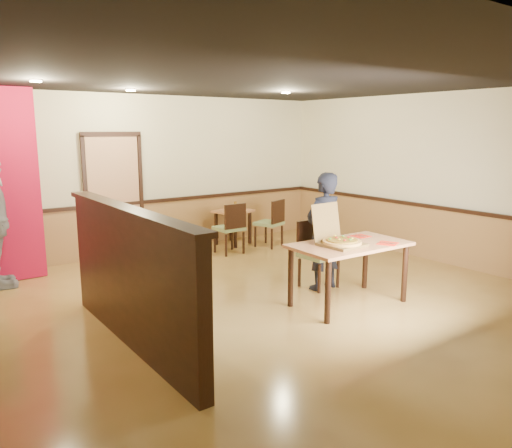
{
  "coord_description": "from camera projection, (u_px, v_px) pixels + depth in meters",
  "views": [
    {
      "loc": [
        -3.82,
        -4.88,
        2.2
      ],
      "look_at": [
        -0.28,
        0.0,
        1.05
      ],
      "focal_mm": 35.0,
      "sensor_mm": 36.0,
      "label": 1
    }
  ],
  "objects": [
    {
      "name": "side_chair_right",
      "position": [
        272.0,
        221.0,
        9.41
      ],
      "size": [
        0.57,
        0.57,
        0.9
      ],
      "rotation": [
        0.0,
        0.0,
        3.5
      ],
      "color": "#73874F",
      "rests_on": "floor"
    },
    {
      "name": "wainscot_back",
      "position": [
        158.0,
        226.0,
        9.17
      ],
      "size": [
        7.0,
        0.04,
        0.9
      ],
      "primitive_type": "cube",
      "color": "olive",
      "rests_on": "floor"
    },
    {
      "name": "pizza_box",
      "position": [
        339.0,
        240.0,
        6.14
      ],
      "size": [
        0.49,
        0.57,
        0.49
      ],
      "rotation": [
        0.0,
        0.0,
        0.05
      ],
      "color": "brown",
      "rests_on": "main_table"
    },
    {
      "name": "spot_b",
      "position": [
        131.0,
        90.0,
        7.5
      ],
      "size": [
        0.14,
        0.14,
        0.02
      ],
      "primitive_type": "cylinder",
      "color": "#FFE0B2",
      "rests_on": "ceiling"
    },
    {
      "name": "condiment",
      "position": [
        235.0,
        205.0,
        9.76
      ],
      "size": [
        0.06,
        0.06,
        0.14
      ],
      "primitive_type": "cylinder",
      "color": "brown",
      "rests_on": "side_table"
    },
    {
      "name": "side_table",
      "position": [
        233.0,
        219.0,
        9.62
      ],
      "size": [
        0.79,
        0.79,
        0.67
      ],
      "rotation": [
        0.0,
        0.0,
        0.33
      ],
      "color": "#BB7B4E",
      "rests_on": "floor"
    },
    {
      "name": "chair_rail_right",
      "position": [
        437.0,
        207.0,
        8.32
      ],
      "size": [
        0.06,
        7.0,
        0.06
      ],
      "primitive_type": "cube",
      "color": "black",
      "rests_on": "wall_right"
    },
    {
      "name": "napkin_near",
      "position": [
        388.0,
        243.0,
        6.23
      ],
      "size": [
        0.3,
        0.3,
        0.01
      ],
      "rotation": [
        0.0,
        0.0,
        0.42
      ],
      "color": "red",
      "rests_on": "main_table"
    },
    {
      "name": "wall_right",
      "position": [
        441.0,
        178.0,
        8.26
      ],
      "size": [
        0.0,
        7.0,
        7.0
      ],
      "primitive_type": "plane",
      "rotation": [
        1.57,
        0.0,
        -1.57
      ],
      "color": "beige",
      "rests_on": "floor"
    },
    {
      "name": "ceiling",
      "position": [
        275.0,
        78.0,
        5.97
      ],
      "size": [
        7.0,
        7.0,
        0.0
      ],
      "primitive_type": "plane",
      "rotation": [
        3.14,
        0.0,
        0.0
      ],
      "color": "black",
      "rests_on": "wall_back"
    },
    {
      "name": "floor",
      "position": [
        273.0,
        301.0,
        6.5
      ],
      "size": [
        7.0,
        7.0,
        0.0
      ],
      "primitive_type": "plane",
      "color": "#B28A45",
      "rests_on": "ground"
    },
    {
      "name": "main_table",
      "position": [
        349.0,
        252.0,
        6.27
      ],
      "size": [
        1.51,
        0.9,
        0.79
      ],
      "rotation": [
        0.0,
        0.0,
        -0.03
      ],
      "color": "#BB7B4E",
      "rests_on": "floor"
    },
    {
      "name": "spot_c",
      "position": [
        286.0,
        92.0,
        7.98
      ],
      "size": [
        0.14,
        0.14,
        0.02
      ],
      "primitive_type": "cylinder",
      "color": "#FFE0B2",
      "rests_on": "ceiling"
    },
    {
      "name": "diner",
      "position": [
        324.0,
        232.0,
        6.86
      ],
      "size": [
        0.61,
        0.41,
        1.63
      ],
      "primitive_type": "imported",
      "rotation": [
        0.0,
        0.0,
        3.17
      ],
      "color": "black",
      "rests_on": "floor"
    },
    {
      "name": "diner_chair",
      "position": [
        316.0,
        251.0,
        7.04
      ],
      "size": [
        0.49,
        0.49,
        0.94
      ],
      "rotation": [
        0.0,
        0.0,
        0.07
      ],
      "color": "#73874F",
      "rests_on": "floor"
    },
    {
      "name": "booth_partition",
      "position": [
        130.0,
        276.0,
        5.05
      ],
      "size": [
        0.2,
        3.1,
        1.44
      ],
      "color": "black",
      "rests_on": "floor"
    },
    {
      "name": "chair_rail_back",
      "position": [
        157.0,
        201.0,
        9.07
      ],
      "size": [
        7.0,
        0.06,
        0.06
      ],
      "primitive_type": "cube",
      "color": "black",
      "rests_on": "wall_back"
    },
    {
      "name": "back_door",
      "position": [
        114.0,
        197.0,
        8.59
      ],
      "size": [
        0.9,
        0.06,
        2.1
      ],
      "primitive_type": "cube",
      "color": "tan",
      "rests_on": "wall_back"
    },
    {
      "name": "pizza",
      "position": [
        342.0,
        242.0,
        6.1
      ],
      "size": [
        0.61,
        0.61,
        0.03
      ],
      "primitive_type": "cylinder",
      "rotation": [
        0.0,
        0.0,
        -0.36
      ],
      "color": "#DCAB50",
      "rests_on": "pizza_box"
    },
    {
      "name": "spot_a",
      "position": [
        36.0,
        81.0,
        6.08
      ],
      "size": [
        0.14,
        0.14,
        0.02
      ],
      "primitive_type": "cylinder",
      "color": "#FFE0B2",
      "rests_on": "ceiling"
    },
    {
      "name": "wall_back",
      "position": [
        155.0,
        174.0,
        9.02
      ],
      "size": [
        7.0,
        0.0,
        7.0
      ],
      "primitive_type": "plane",
      "rotation": [
        1.57,
        0.0,
        0.0
      ],
      "color": "beige",
      "rests_on": "floor"
    },
    {
      "name": "wainscot_right",
      "position": [
        436.0,
        235.0,
        8.42
      ],
      "size": [
        0.04,
        7.0,
        0.9
      ],
      "primitive_type": "cube",
      "color": "olive",
      "rests_on": "floor"
    },
    {
      "name": "napkin_far",
      "position": [
        361.0,
        236.0,
        6.66
      ],
      "size": [
        0.21,
        0.21,
        0.01
      ],
      "rotation": [
        0.0,
        0.0,
        -0.02
      ],
      "color": "red",
      "rests_on": "main_table"
    },
    {
      "name": "side_chair_left",
      "position": [
        231.0,
        226.0,
        8.87
      ],
      "size": [
        0.46,
        0.46,
        0.92
      ],
      "rotation": [
        0.0,
        0.0,
        3.15
      ],
      "color": "#73874F",
      "rests_on": "floor"
    }
  ]
}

